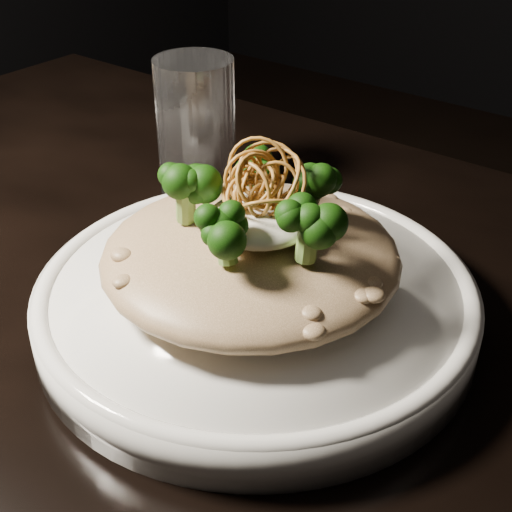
% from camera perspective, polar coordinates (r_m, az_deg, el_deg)
% --- Properties ---
extents(table, '(1.10, 0.80, 0.75)m').
position_cam_1_polar(table, '(0.58, -8.41, -11.68)').
color(table, black).
rests_on(table, ground).
extents(plate, '(0.31, 0.31, 0.03)m').
position_cam_1_polar(plate, '(0.51, 0.00, -3.70)').
color(plate, white).
rests_on(plate, table).
extents(risotto, '(0.21, 0.21, 0.05)m').
position_cam_1_polar(risotto, '(0.49, -0.43, 0.09)').
color(risotto, brown).
rests_on(risotto, plate).
extents(broccoli, '(0.13, 0.13, 0.05)m').
position_cam_1_polar(broccoli, '(0.46, 0.61, 4.53)').
color(broccoli, black).
rests_on(broccoli, risotto).
extents(cheese, '(0.07, 0.07, 0.02)m').
position_cam_1_polar(cheese, '(0.46, 0.28, 2.92)').
color(cheese, white).
rests_on(cheese, risotto).
extents(shallots, '(0.07, 0.07, 0.04)m').
position_cam_1_polar(shallots, '(0.46, 0.39, 6.76)').
color(shallots, brown).
rests_on(shallots, cheese).
extents(drinking_glass, '(0.09, 0.09, 0.13)m').
position_cam_1_polar(drinking_glass, '(0.67, -4.81, 10.19)').
color(drinking_glass, white).
rests_on(drinking_glass, table).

